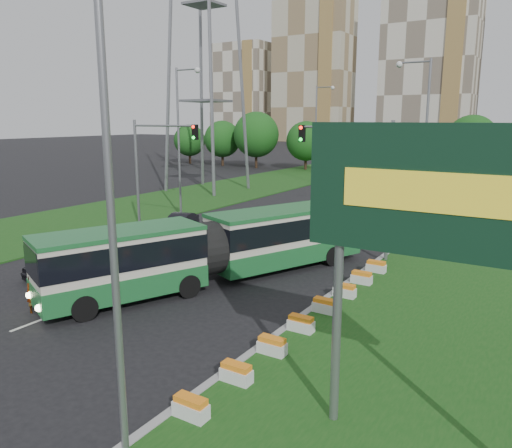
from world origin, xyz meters
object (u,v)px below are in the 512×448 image
Objects in this scene: traffic_mast_median at (362,168)px; pedestrian at (34,294)px; shopping_trolley at (39,300)px; car_left_far at (179,223)px; billboard at (436,207)px; articulated_bus at (215,246)px; car_left_near at (64,260)px; traffic_mast_left at (153,158)px.

traffic_mast_median reaches higher than pedestrian.
car_left_far is at bearing 104.84° from shopping_trolley.
billboard is 17.58m from shopping_trolley.
car_left_near is at bearing -131.85° from articulated_bus.
pedestrian reaches higher than car_left_far.
pedestrian is at bearing -65.87° from traffic_mast_left.
articulated_bus is at bearing -9.56° from pedestrian.
billboard is 1.00× the size of traffic_mast_median.
billboard is at bearing -64.97° from traffic_mast_median.
traffic_mast_median reaches higher than car_left_far.
traffic_mast_left is at bearing -176.23° from traffic_mast_median.
billboard is 12.48× the size of shopping_trolley.
pedestrian is (4.80, -15.10, 0.16)m from car_left_far.
traffic_mast_left is at bearing 41.99° from pedestrian.
traffic_mast_left reaches higher than articulated_bus.
traffic_mast_median is 1.00× the size of traffic_mast_left.
traffic_mast_left is (-22.63, 15.00, -0.81)m from billboard.
shopping_trolley is at bearing -121.38° from traffic_mast_median.
car_left_far is (-13.55, -0.22, -4.69)m from traffic_mast_median.
traffic_mast_left reaches higher than shopping_trolley.
traffic_mast_median is 18.14m from shopping_trolley.
traffic_mast_median is at bearing -11.83° from pedestrian.
traffic_mast_left is at bearing -169.24° from car_left_far.
billboard reaches higher than shopping_trolley.
billboard and traffic_mast_median have the same top height.
shopping_trolley is (-0.33, 0.45, -0.51)m from pedestrian.
car_left_near is 6.89× the size of shopping_trolley.
car_left_near is 5.40m from pedestrian.
traffic_mast_median is 4.85× the size of pedestrian.
articulated_bus is 8.60m from pedestrian.
car_left_far is (1.61, 0.78, -4.69)m from traffic_mast_left.
traffic_mast_left is at bearing 103.54° from car_left_near.
traffic_mast_median reaches higher than car_left_near.
traffic_mast_median is at bearing -14.10° from car_left_far.
billboard is 20.95m from car_left_near.
billboard reaches higher than car_left_far.
billboard is 17.08m from pedestrian.
shopping_trolley is at bearing 54.62° from pedestrian.
traffic_mast_left is at bearing 170.23° from articulated_bus.
car_left_far is at bearing 94.32° from car_left_near.
billboard is at bearing -10.67° from articulated_bus.
traffic_mast_left reaches higher than car_left_near.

